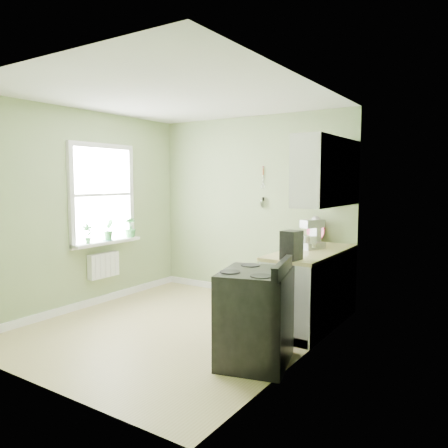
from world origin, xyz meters
The scene contains 21 objects.
floor centered at (0.00, 0.00, -0.01)m, with size 3.20×3.60×0.02m, color tan.
ceiling centered at (0.00, 0.00, 2.71)m, with size 3.20×3.60×0.02m, color white.
wall_back centered at (0.00, 1.81, 1.35)m, with size 3.20×0.02×2.70m, color #95A873.
wall_left centered at (-1.61, 0.00, 1.35)m, with size 0.02×3.60×2.70m, color #95A873.
wall_right centered at (1.61, 0.00, 1.35)m, with size 0.02×3.60×2.70m, color #95A873.
base_cabinets centered at (1.30, 1.00, 0.43)m, with size 0.60×1.60×0.87m, color white.
countertop centered at (1.29, 1.00, 0.89)m, with size 0.64×1.60×0.04m, color #D9C984.
upper_cabinets centered at (1.43, 1.10, 1.85)m, with size 0.35×1.40×0.80m, color white.
window centered at (-1.58, 0.30, 1.55)m, with size 0.06×1.14×1.44m.
window_sill centered at (-1.51, 0.30, 0.88)m, with size 0.18×1.14×0.04m, color white.
radiator centered at (-1.54, 0.25, 0.55)m, with size 0.12×0.50×0.35m, color white.
wall_utensils centered at (0.20, 1.78, 1.56)m, with size 0.02×0.14×0.58m.
stove centered at (1.28, -0.37, 0.46)m, with size 0.82×0.87×1.02m.
stand_mixer centered at (1.22, 1.16, 1.08)m, with size 0.30×0.37×0.40m.
kettle centered at (1.05, 1.72, 1.00)m, with size 0.19×0.11×0.19m.
coffee_maker centered at (1.33, 0.30, 1.06)m, with size 0.20×0.22×0.31m.
red_tray centered at (1.05, 1.72, 1.07)m, with size 0.32×0.32×0.02m, color #B71A3D.
jar centered at (1.06, 0.81, 0.95)m, with size 0.07×0.07×0.07m.
plant_a centered at (-1.50, -0.05, 1.04)m, with size 0.14×0.10×0.27m, color #337737.
plant_b centered at (-1.50, 0.32, 1.05)m, with size 0.17×0.14×0.30m, color #337737.
plant_c centered at (-1.50, 0.75, 1.05)m, with size 0.16×0.16×0.29m, color #337737.
Camera 1 is at (3.25, -3.93, 1.75)m, focal length 35.00 mm.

